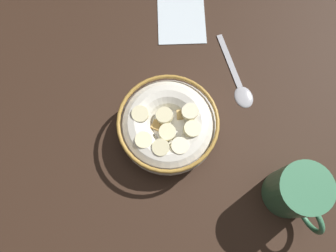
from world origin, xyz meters
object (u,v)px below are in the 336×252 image
cereal_bowl (168,126)px  coffee_mug (296,192)px  spoon (240,87)px  folded_napkin (181,10)px

cereal_bowl → coffee_mug: (17.59, 12.69, 1.53)cm
spoon → coffee_mug: coffee_mug is taller
cereal_bowl → coffee_mug: size_ratio=1.51×
cereal_bowl → folded_napkin: (-20.79, 12.41, -2.85)cm
folded_napkin → spoon: bearing=7.6°
spoon → coffee_mug: (19.50, -2.24, 4.19)cm
spoon → folded_napkin: (-18.88, -2.52, -0.19)cm
cereal_bowl → spoon: cereal_bowl is taller
spoon → coffee_mug: size_ratio=1.44×
spoon → folded_napkin: spoon is taller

